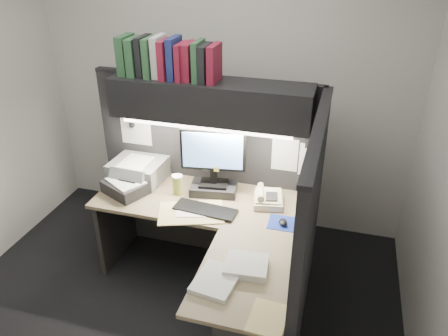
{
  "coord_description": "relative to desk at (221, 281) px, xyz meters",
  "views": [
    {
      "loc": [
        1.09,
        -2.25,
        2.59
      ],
      "look_at": [
        0.3,
        0.51,
        1.07
      ],
      "focal_mm": 35.0,
      "sensor_mm": 36.0,
      "label": 1
    }
  ],
  "objects": [
    {
      "name": "overhead_shelf",
      "position": [
        -0.3,
        0.75,
        1.06
      ],
      "size": [
        1.55,
        0.34,
        0.3
      ],
      "primitive_type": "cube",
      "color": "black",
      "rests_on": "partition_back"
    },
    {
      "name": "monitor",
      "position": [
        -0.26,
        0.69,
        0.51
      ],
      "size": [
        0.52,
        0.28,
        0.56
      ],
      "rotation": [
        0.0,
        0.0,
        0.15
      ],
      "color": "black",
      "rests_on": "desk"
    },
    {
      "name": "telephone",
      "position": [
        0.2,
        0.64,
        0.33
      ],
      "size": [
        0.26,
        0.27,
        0.09
      ],
      "primitive_type": "cube",
      "rotation": [
        0.0,
        0.0,
        0.21
      ],
      "color": "beige",
      "rests_on": "desk"
    },
    {
      "name": "mouse",
      "position": [
        0.36,
        0.4,
        0.31
      ],
      "size": [
        0.08,
        0.11,
        0.03
      ],
      "primitive_type": "ellipsoid",
      "rotation": [
        0.0,
        0.0,
        0.3
      ],
      "color": "black",
      "rests_on": "mousepad"
    },
    {
      "name": "floor",
      "position": [
        -0.43,
        0.0,
        -0.44
      ],
      "size": [
        3.5,
        3.5,
        0.0
      ],
      "primitive_type": "plane",
      "color": "black",
      "rests_on": "ground"
    },
    {
      "name": "notebook_stack",
      "position": [
        -0.95,
        0.5,
        0.34
      ],
      "size": [
        0.42,
        0.39,
        0.1
      ],
      "primitive_type": "cube",
      "rotation": [
        0.0,
        0.0,
        -0.44
      ],
      "color": "black",
      "rests_on": "desk"
    },
    {
      "name": "manila_stack",
      "position": [
        0.42,
        -0.52,
        0.29
      ],
      "size": [
        0.21,
        0.26,
        0.01
      ],
      "primitive_type": "cube",
      "rotation": [
        0.0,
        0.0,
        -0.05
      ],
      "color": "#DAC07A",
      "rests_on": "desk"
    },
    {
      "name": "mousepad",
      "position": [
        0.36,
        0.41,
        0.29
      ],
      "size": [
        0.22,
        0.2,
        0.0
      ],
      "primitive_type": "cube",
      "rotation": [
        0.0,
        0.0,
        0.02
      ],
      "color": "navy",
      "rests_on": "desk"
    },
    {
      "name": "paper_stack_b",
      "position": [
        0.07,
        -0.31,
        0.3
      ],
      "size": [
        0.28,
        0.33,
        0.03
      ],
      "primitive_type": "cube",
      "rotation": [
        0.0,
        0.0,
        -0.13
      ],
      "color": "white",
      "rests_on": "desk"
    },
    {
      "name": "desk",
      "position": [
        0.0,
        0.0,
        0.0
      ],
      "size": [
        1.7,
        1.53,
        0.73
      ],
      "color": "#807351",
      "rests_on": "floor"
    },
    {
      "name": "partition_back",
      "position": [
        -0.4,
        0.93,
        0.36
      ],
      "size": [
        1.9,
        0.06,
        1.6
      ],
      "primitive_type": "cube",
      "color": "black",
      "rests_on": "floor"
    },
    {
      "name": "printer",
      "position": [
        -0.95,
        0.73,
        0.37
      ],
      "size": [
        0.46,
        0.39,
        0.17
      ],
      "primitive_type": "cube",
      "rotation": [
        0.0,
        0.0,
        -0.05
      ],
      "color": "gray",
      "rests_on": "desk"
    },
    {
      "name": "pinned_papers",
      "position": [
        -0.0,
        0.56,
        0.61
      ],
      "size": [
        1.76,
        1.31,
        0.51
      ],
      "color": "white",
      "rests_on": "partition_back"
    },
    {
      "name": "coffee_cup",
      "position": [
        -0.54,
        0.6,
        0.36
      ],
      "size": [
        0.11,
        0.11,
        0.16
      ],
      "primitive_type": "cylinder",
      "rotation": [
        0.0,
        0.0,
        -0.34
      ],
      "color": "#ACB749",
      "rests_on": "desk"
    },
    {
      "name": "wall_back",
      "position": [
        -0.43,
        1.5,
        0.91
      ],
      "size": [
        3.5,
        0.04,
        2.7
      ],
      "primitive_type": "cube",
      "color": "silver",
      "rests_on": "floor"
    },
    {
      "name": "partition_right",
      "position": [
        0.55,
        0.18,
        0.36
      ],
      "size": [
        0.06,
        1.5,
        1.6
      ],
      "primitive_type": "cube",
      "color": "black",
      "rests_on": "floor"
    },
    {
      "name": "keyboard",
      "position": [
        -0.24,
        0.41,
        0.3
      ],
      "size": [
        0.5,
        0.21,
        0.02
      ],
      "primitive_type": "cube",
      "rotation": [
        0.0,
        0.0,
        -0.09
      ],
      "color": "black",
      "rests_on": "desk"
    },
    {
      "name": "open_folder",
      "position": [
        -0.34,
        0.35,
        0.29
      ],
      "size": [
        0.57,
        0.47,
        0.01
      ],
      "primitive_type": "cube",
      "rotation": [
        0.0,
        0.0,
        0.34
      ],
      "color": "#DAC07A",
      "rests_on": "desk"
    },
    {
      "name": "task_light_tube",
      "position": [
        -0.3,
        0.61,
        0.89
      ],
      "size": [
        1.32,
        0.04,
        0.04
      ],
      "primitive_type": "cylinder",
      "rotation": [
        0.0,
        1.57,
        0.0
      ],
      "color": "white",
      "rests_on": "overhead_shelf"
    },
    {
      "name": "paper_stack_a",
      "position": [
        0.21,
        -0.15,
        0.31
      ],
      "size": [
        0.29,
        0.25,
        0.05
      ],
      "primitive_type": "cube",
      "rotation": [
        0.0,
        0.0,
        0.09
      ],
      "color": "white",
      "rests_on": "desk"
    },
    {
      "name": "binder_row",
      "position": [
        -0.63,
        0.75,
        1.35
      ],
      "size": [
        0.78,
        0.26,
        0.3
      ],
      "color": "#285030",
      "rests_on": "overhead_shelf"
    }
  ]
}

